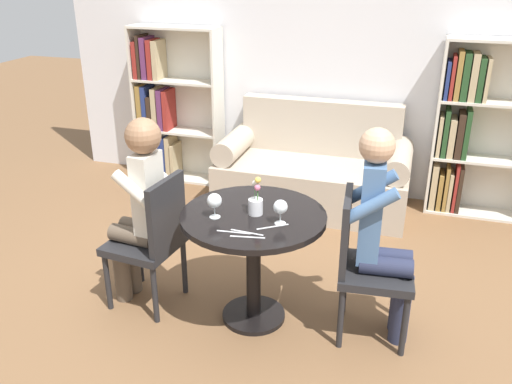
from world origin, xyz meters
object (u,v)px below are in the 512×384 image
Objects in this scene: flower_vase at (256,203)px; person_left at (139,206)px; wine_glass_right at (280,208)px; bookshelf_left at (168,110)px; person_right at (382,233)px; bookshelf_right at (473,130)px; chair_left at (153,237)px; couch at (314,173)px; chair_right at (364,260)px; wine_glass_left at (214,201)px.

person_left is at bearing -177.75° from flower_vase.
person_left reaches higher than wine_glass_right.
bookshelf_left reaches higher than person_right.
bookshelf_right is 10.47× the size of wine_glass_right.
chair_left is at bearing -176.16° from flower_vase.
flower_vase is at bearing 99.87° from chair_left.
couch is at bearing -168.55° from bookshelf_right.
flower_vase is (0.01, -1.81, 0.49)m from couch.
person_left reaches higher than chair_left.
bookshelf_right is 2.14m from chair_right.
bookshelf_right is 2.08m from person_right.
wine_glass_left is 0.38m from wine_glass_right.
bookshelf_right is at bearing 11.45° from couch.
wine_glass_right is at bearing 99.92° from person_right.
chair_left is 0.21m from person_left.
person_left is 0.98× the size of person_right.
wine_glass_left is 1.02× the size of wine_glass_right.
bookshelf_right reaches higher than person_left.
person_right is at bearing -105.92° from bookshelf_right.
person_left is at bearing 171.13° from wine_glass_left.
flower_vase reaches higher than wine_glass_right.
person_right is (0.09, 0.01, 0.18)m from chair_right.
bookshelf_left is 10.47× the size of wine_glass_right.
person_left is 0.56m from wine_glass_left.
bookshelf_right reaches higher than chair_left.
couch is 1.34× the size of person_left.
person_left is at bearing -68.68° from bookshelf_left.
wine_glass_left is (0.45, -0.07, 0.34)m from chair_left.
wine_glass_left is (-0.94, -0.19, 0.15)m from person_right.
bookshelf_right is 10.28× the size of wine_glass_left.
bookshelf_right is at bearing -21.32° from person_right.
flower_vase is at bearing -122.08° from bookshelf_right.
wine_glass_right is 0.19m from flower_vase.
chair_left is 1.41m from person_right.
chair_left is at bearing 89.41° from person_right.
wine_glass_left is at bearing -175.10° from wine_glass_right.
wine_glass_right is at bearing 92.85° from person_left.
person_left is 1.49m from person_right.
person_left is (-2.05, -2.10, -0.07)m from bookshelf_right.
chair_right is at bearing 5.21° from flower_vase.
wine_glass_right is at bearing 101.04° from chair_right.
flower_vase is at bearing 89.82° from chair_right.
wine_glass_right is 0.63× the size of flower_vase.
chair_right is at bearing 100.54° from chair_left.
flower_vase is at bearing 98.28° from person_left.
bookshelf_left is 3.00m from chair_right.
couch is 11.64× the size of wine_glass_right.
chair_left is 1.31m from chair_right.
wine_glass_left is 0.24m from flower_vase.
couch is 1.88× the size of chair_right.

